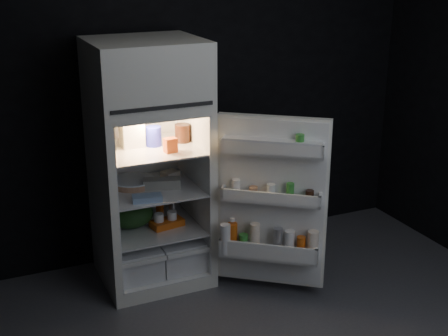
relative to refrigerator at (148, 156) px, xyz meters
name	(u,v)px	position (x,y,z in m)	size (l,w,h in m)	color
wall_back	(176,87)	(0.36, 0.38, 0.39)	(4.00, 0.00, 2.70)	black
refrigerator	(148,156)	(0.00, 0.00, 0.00)	(0.76, 0.71, 1.78)	white
fridge_door	(271,206)	(0.68, -0.60, -0.27)	(0.69, 0.59, 1.22)	white
milk_jug	(132,130)	(-0.10, 0.05, 0.19)	(0.15, 0.15, 0.24)	white
mayo_jar	(154,136)	(0.04, -0.01, 0.14)	(0.11, 0.11, 0.14)	#2127B7
jam_jar	(183,133)	(0.27, 0.00, 0.14)	(0.11, 0.11, 0.13)	black
amber_bottle	(108,135)	(-0.28, 0.01, 0.18)	(0.09, 0.09, 0.22)	#B0801C
small_carton	(170,145)	(0.10, -0.20, 0.12)	(0.08, 0.06, 0.10)	#CD4C18
egg_carton	(162,183)	(0.07, -0.08, -0.19)	(0.26, 0.10, 0.07)	gray
pie	(133,183)	(-0.11, 0.05, -0.21)	(0.31, 0.31, 0.04)	#A37556
flat_package	(147,198)	(-0.10, -0.27, -0.21)	(0.20, 0.10, 0.04)	#7C99BF
wrapped_pkg	(170,174)	(0.20, 0.10, -0.20)	(0.12, 0.10, 0.05)	#F3DFC6
produce_bag	(132,214)	(-0.14, 0.00, -0.43)	(0.32, 0.27, 0.20)	#193815
yogurt_tray	(167,223)	(0.09, -0.09, -0.50)	(0.24, 0.13, 0.05)	#CE5411
small_can_red	(160,209)	(0.12, 0.14, -0.48)	(0.06, 0.06, 0.09)	#CE5411
small_can_silver	(173,208)	(0.21, 0.12, -0.48)	(0.06, 0.06, 0.09)	silver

